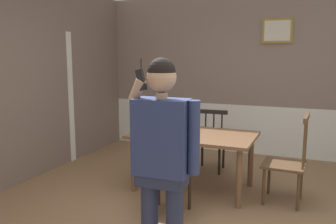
{
  "coord_description": "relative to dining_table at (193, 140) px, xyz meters",
  "views": [
    {
      "loc": [
        1.08,
        -3.29,
        1.77
      ],
      "look_at": [
        -0.16,
        -0.26,
        1.23
      ],
      "focal_mm": 38.55,
      "sensor_mm": 36.0,
      "label": 1
    }
  ],
  "objects": [
    {
      "name": "chair_at_table_head",
      "position": [
        0.01,
        0.86,
        -0.2
      ],
      "size": [
        0.44,
        0.44,
        0.9
      ],
      "rotation": [
        0.0,
        0.0,
        3.2
      ],
      "color": "black",
      "rests_on": "ground_plane"
    },
    {
      "name": "chair_near_window",
      "position": [
        -0.01,
        -0.86,
        -0.18
      ],
      "size": [
        0.49,
        0.49,
        0.93
      ],
      "rotation": [
        0.0,
        0.0,
        0.06
      ],
      "color": "#2D2319",
      "rests_on": "ground_plane"
    },
    {
      "name": "room_back_partition",
      "position": [
        0.33,
        2.05,
        0.68
      ],
      "size": [
        5.27,
        0.17,
        2.76
      ],
      "color": "gray",
      "rests_on": "ground_plane"
    },
    {
      "name": "person_figure",
      "position": [
        0.35,
        -1.85,
        0.36
      ],
      "size": [
        0.58,
        0.25,
        1.73
      ],
      "rotation": [
        0.0,
        0.0,
        3.18
      ],
      "color": "#282E49",
      "rests_on": "ground_plane"
    },
    {
      "name": "dining_table",
      "position": [
        0.0,
        0.0,
        0.0
      ],
      "size": [
        1.57,
        0.96,
        0.74
      ],
      "rotation": [
        0.0,
        0.0,
        -0.01
      ],
      "color": "brown",
      "rests_on": "ground_plane"
    },
    {
      "name": "chair_by_doorway",
      "position": [
        1.17,
        -0.01,
        -0.15
      ],
      "size": [
        0.5,
        0.5,
        1.07
      ],
      "rotation": [
        0.0,
        0.0,
        1.53
      ],
      "color": "#513823",
      "rests_on": "ground_plane"
    }
  ]
}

